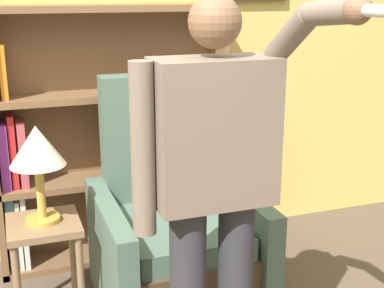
% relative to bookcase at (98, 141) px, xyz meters
% --- Properties ---
extents(wall_back, '(8.00, 0.11, 2.80)m').
position_rel_bookcase_xyz_m(wall_back, '(-0.01, 0.15, 0.62)').
color(wall_back, '#E0C160').
rests_on(wall_back, ground_plane).
extents(bookcase, '(1.47, 0.28, 1.62)m').
position_rel_bookcase_xyz_m(bookcase, '(0.00, 0.00, 0.00)').
color(bookcase, brown).
rests_on(bookcase, ground_plane).
extents(armchair, '(0.83, 0.89, 1.25)m').
position_rel_bookcase_xyz_m(armchair, '(0.28, -0.65, -0.41)').
color(armchair, '#4C3823').
rests_on(armchair, ground_plane).
extents(person_standing, '(0.62, 0.78, 1.69)m').
position_rel_bookcase_xyz_m(person_standing, '(0.21, -1.43, 0.19)').
color(person_standing, '#2D2D33').
rests_on(person_standing, ground_plane).
extents(side_table, '(0.36, 0.36, 0.58)m').
position_rel_bookcase_xyz_m(side_table, '(-0.40, -0.67, -0.33)').
color(side_table, '#846647').
rests_on(side_table, ground_plane).
extents(table_lamp, '(0.27, 0.27, 0.50)m').
position_rel_bookcase_xyz_m(table_lamp, '(-0.40, -0.67, 0.17)').
color(table_lamp, gold).
rests_on(table_lamp, side_table).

